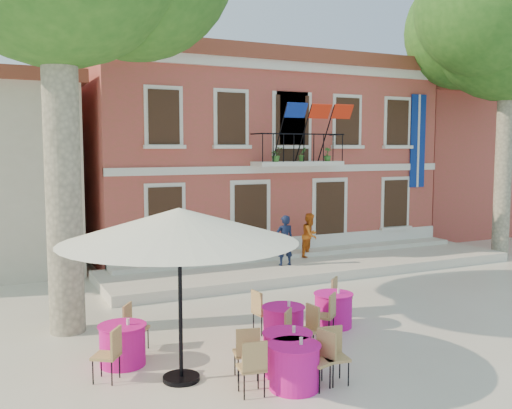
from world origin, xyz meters
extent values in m
plane|color=beige|center=(0.00, 0.00, 0.00)|extent=(90.00, 90.00, 0.00)
cube|color=#BB4343|center=(2.00, 10.00, 3.50)|extent=(13.00, 8.00, 7.00)
cube|color=brown|center=(2.00, 10.00, 7.25)|extent=(13.50, 8.50, 0.50)
cube|color=silver|center=(2.00, 6.05, 6.85)|extent=(13.30, 0.35, 0.35)
cube|color=silver|center=(2.00, 5.55, 3.50)|extent=(3.20, 0.90, 0.15)
cube|color=black|center=(2.00, 5.15, 4.50)|extent=(3.20, 0.04, 0.04)
cube|color=navy|center=(7.60, 5.94, 4.30)|extent=(0.70, 0.05, 3.60)
cube|color=navy|center=(1.10, 4.80, 5.25)|extent=(0.76, 0.27, 0.47)
cube|color=red|center=(2.00, 4.80, 5.25)|extent=(0.76, 0.29, 0.47)
cube|color=red|center=(2.90, 4.80, 5.25)|extent=(0.76, 0.27, 0.47)
imported|color=#26591E|center=(1.00, 5.25, 3.82)|extent=(0.43, 0.37, 0.48)
imported|color=#26591E|center=(2.00, 5.25, 3.82)|extent=(0.26, 0.21, 0.48)
imported|color=#26591E|center=(3.00, 5.25, 3.82)|extent=(0.27, 0.27, 0.48)
cube|color=#BB4343|center=(14.00, 11.00, 3.00)|extent=(9.00, 9.00, 6.00)
cube|color=brown|center=(14.00, 11.00, 6.20)|extent=(9.40, 9.40, 0.40)
cube|color=silver|center=(2.00, 4.40, 0.15)|extent=(14.00, 3.40, 0.30)
cylinder|color=#A59E84|center=(-6.23, 1.28, 3.70)|extent=(0.76, 0.76, 7.40)
cylinder|color=#A59E84|center=(9.66, 3.61, 3.71)|extent=(0.60, 0.60, 7.43)
sphere|color=#215119|center=(9.66, 3.61, 8.70)|extent=(5.94, 5.94, 5.94)
cylinder|color=black|center=(-4.80, -2.34, 0.04)|extent=(0.64, 0.64, 0.08)
cylinder|color=black|center=(-4.80, -2.34, 1.34)|extent=(0.07, 0.07, 2.68)
cone|color=white|center=(-4.80, -2.34, 2.73)|extent=(4.07, 4.07, 0.59)
imported|color=#0F1834|center=(0.78, 4.23, 1.11)|extent=(0.63, 0.44, 1.61)
imported|color=orange|center=(2.25, 5.10, 1.06)|extent=(0.93, 0.88, 1.51)
cylinder|color=#CA1382|center=(-3.20, -3.49, 0.38)|extent=(0.84, 0.84, 0.75)
cylinder|color=#CA1382|center=(-3.20, -3.49, 0.76)|extent=(0.90, 0.90, 0.02)
cube|color=tan|center=(-2.46, -3.60, 0.47)|extent=(0.48, 0.48, 0.95)
cube|color=tan|center=(-3.94, -3.38, 0.47)|extent=(0.48, 0.48, 0.95)
cylinder|color=#CA1382|center=(-3.01, -2.91, 0.38)|extent=(0.84, 0.84, 0.75)
cylinder|color=#CA1382|center=(-3.01, -2.91, 0.76)|extent=(0.90, 0.90, 0.02)
cube|color=tan|center=(-2.80, -3.63, 0.47)|extent=(0.52, 0.52, 0.95)
cube|color=tan|center=(-2.49, -2.37, 0.47)|extent=(0.59, 0.59, 0.95)
cube|color=tan|center=(-3.74, -2.73, 0.47)|extent=(0.51, 0.51, 0.95)
cylinder|color=#CA1382|center=(-5.57, -1.19, 0.38)|extent=(0.84, 0.84, 0.75)
cylinder|color=#CA1382|center=(-5.57, -1.19, 0.76)|extent=(0.90, 0.90, 0.02)
cube|color=tan|center=(-5.99, -1.81, 0.47)|extent=(0.58, 0.58, 0.95)
cube|color=tan|center=(-5.15, -0.57, 0.47)|extent=(0.58, 0.58, 0.95)
cylinder|color=#CA1382|center=(-2.28, -1.40, 0.38)|extent=(0.84, 0.84, 0.75)
cylinder|color=#CA1382|center=(-2.28, -1.40, 0.76)|extent=(0.90, 0.90, 0.02)
cube|color=tan|center=(-2.21, -2.14, 0.47)|extent=(0.46, 0.46, 0.95)
cube|color=tan|center=(-2.36, -0.65, 0.47)|extent=(0.46, 0.46, 0.95)
cylinder|color=#CA1382|center=(-0.76, -0.94, 0.38)|extent=(0.84, 0.84, 0.75)
cylinder|color=#CA1382|center=(-0.76, -0.94, 0.76)|extent=(0.90, 0.90, 0.02)
cube|color=tan|center=(-0.19, -0.45, 0.47)|extent=(0.59, 0.59, 0.95)
cube|color=tan|center=(-1.32, -1.43, 0.47)|extent=(0.59, 0.59, 0.95)
camera|label=1|loc=(-7.75, -11.54, 4.03)|focal=40.00mm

